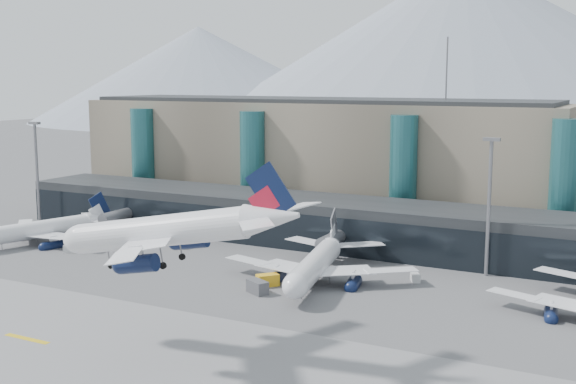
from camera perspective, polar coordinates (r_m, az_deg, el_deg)
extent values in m
plane|color=#515154|center=(107.73, -6.50, -10.70)|extent=(900.00, 900.00, 0.00)
cube|color=slate|center=(96.49, -11.60, -13.21)|extent=(400.00, 40.00, 0.04)
cube|color=gold|center=(109.48, -19.93, -10.84)|extent=(8.00, 1.00, 0.02)
cube|color=black|center=(156.13, 5.40, -2.58)|extent=(170.00, 18.00, 10.00)
cube|color=black|center=(148.29, 4.10, -3.58)|extent=(170.00, 0.40, 8.00)
cylinder|color=slate|center=(175.26, -12.94, -1.77)|extent=(2.80, 14.00, 2.80)
cube|color=slate|center=(175.83, -12.91, -2.73)|extent=(1.20, 1.20, 2.40)
cylinder|color=slate|center=(146.37, 3.77, -3.66)|extent=(2.80, 14.00, 2.80)
cube|color=slate|center=(147.05, 3.76, -4.80)|extent=(1.20, 1.20, 2.40)
cube|color=gray|center=(193.48, 2.13, 2.69)|extent=(130.00, 30.00, 30.00)
cube|color=black|center=(192.41, 2.16, 7.28)|extent=(123.50, 28.00, 1.00)
cylinder|color=#225C60|center=(203.89, -11.37, 2.56)|extent=(6.40, 6.40, 28.00)
cylinder|color=#225C60|center=(184.14, -2.82, 2.05)|extent=(6.40, 6.40, 28.00)
cylinder|color=#225C60|center=(167.78, 9.08, 1.27)|extent=(6.40, 6.40, 28.00)
cylinder|color=#225C60|center=(160.43, 21.02, 0.43)|extent=(6.40, 6.40, 28.00)
cylinder|color=slate|center=(180.22, 12.43, 9.35)|extent=(0.40, 0.40, 16.00)
cone|color=gray|center=(561.92, -7.06, 9.04)|extent=(320.00, 320.00, 75.00)
cone|color=gray|center=(478.87, 13.46, 10.98)|extent=(400.00, 400.00, 110.00)
cylinder|color=slate|center=(189.62, -19.20, 1.30)|extent=(0.70, 0.70, 25.00)
cube|color=slate|center=(188.45, -19.40, 5.16)|extent=(3.00, 1.20, 0.60)
cylinder|color=slate|center=(136.77, 15.58, -1.32)|extent=(0.70, 0.70, 25.00)
cube|color=slate|center=(135.15, 15.81, 4.03)|extent=(3.00, 1.20, 0.60)
cylinder|color=white|center=(94.82, -9.05, -2.18)|extent=(25.31, 7.00, 4.14)
ellipsoid|color=white|center=(101.53, -15.19, -1.65)|extent=(6.24, 4.78, 4.14)
cone|color=white|center=(88.02, 0.08, -2.79)|extent=(7.57, 4.94, 4.14)
cube|color=white|center=(86.56, -10.94, -3.76)|extent=(14.53, 18.39, 0.21)
cylinder|color=#0D1739|center=(89.55, -10.96, -4.73)|extent=(5.23, 2.84, 2.28)
cube|color=white|center=(83.42, -1.13, -3.31)|extent=(8.21, 9.67, 0.17)
cube|color=white|center=(101.84, -5.68, -1.73)|extent=(11.39, 18.86, 0.21)
cylinder|color=#0D1739|center=(101.03, -6.92, -3.06)|extent=(5.23, 2.84, 2.28)
cube|color=white|center=(92.58, 1.18, -2.08)|extent=(6.71, 9.95, 0.17)
cube|color=#0D1739|center=(87.28, 0.30, -0.68)|extent=(6.17, 0.96, 7.29)
cube|color=#AD152B|center=(87.87, -0.35, -1.44)|extent=(4.14, 0.76, 3.99)
cylinder|color=slate|center=(99.93, -13.38, -3.32)|extent=(0.17, 0.17, 3.31)
cylinder|color=black|center=(100.24, -13.35, -4.13)|extent=(0.76, 0.35, 0.74)
cylinder|color=black|center=(93.09, -9.17, -5.01)|extent=(0.98, 0.47, 0.95)
cylinder|color=black|center=(97.30, -7.71, -4.36)|extent=(0.98, 0.47, 0.95)
cylinder|color=white|center=(169.25, -18.54, -2.34)|extent=(10.91, 23.58, 3.90)
cone|color=white|center=(176.24, -14.14, -1.64)|extent=(5.77, 7.59, 3.90)
cube|color=white|center=(162.77, -16.68, -2.92)|extent=(17.38, 7.76, 0.19)
cylinder|color=#0D1739|center=(164.32, -17.39, -3.55)|extent=(3.48, 5.13, 2.14)
cube|color=white|center=(172.23, -13.34, -1.79)|extent=(9.19, 4.85, 0.16)
cube|color=white|center=(177.53, -19.25, -2.07)|extent=(16.20, 15.61, 0.19)
cylinder|color=#0D1739|center=(175.55, -19.33, -2.86)|extent=(3.48, 5.13, 2.14)
cube|color=white|center=(180.22, -14.91, -1.38)|extent=(8.50, 8.61, 0.16)
cube|color=#0D1739|center=(175.88, -14.09, -0.63)|extent=(2.00, 5.61, 6.86)
cube|color=white|center=(175.57, -14.35, -1.04)|extent=(1.45, 3.79, 3.75)
cylinder|color=slate|center=(166.39, -21.03, -3.55)|extent=(0.16, 0.16, 3.12)
cylinder|color=black|center=(166.67, -21.01, -4.01)|extent=(0.45, 0.73, 0.69)
cylinder|color=black|center=(168.41, -17.81, -3.71)|extent=(0.60, 0.95, 0.89)
cylinder|color=black|center=(172.52, -18.52, -3.45)|extent=(0.60, 0.95, 0.89)
cylinder|color=white|center=(130.02, 2.32, -5.01)|extent=(9.50, 26.10, 4.27)
ellipsoid|color=white|center=(117.91, 0.89, -6.47)|extent=(5.41, 6.73, 4.27)
cone|color=white|center=(145.73, 3.81, -3.41)|extent=(5.70, 8.09, 4.27)
cube|color=white|center=(130.25, 6.47, -5.36)|extent=(18.48, 16.06, 0.21)
cylinder|color=#0D1739|center=(129.75, 5.38, -6.39)|extent=(3.36, 5.53, 2.35)
cube|color=white|center=(144.77, 5.81, -3.43)|extent=(9.70, 8.97, 0.17)
cube|color=white|center=(134.22, -1.34, -4.87)|extent=(19.35, 10.26, 0.21)
cylinder|color=#0D1739|center=(132.79, -0.61, -5.99)|extent=(3.36, 5.53, 2.35)
cube|color=white|center=(146.79, 1.83, -3.21)|extent=(10.22, 6.19, 0.17)
cube|color=slate|center=(145.40, 3.85, -2.06)|extent=(1.57, 6.29, 7.52)
cube|color=white|center=(144.59, 3.76, -2.64)|extent=(1.17, 4.24, 4.11)
cylinder|color=slate|center=(122.27, 1.34, -7.26)|extent=(0.17, 0.17, 3.42)
cylinder|color=black|center=(122.70, 1.34, -7.93)|extent=(0.42, 0.80, 0.76)
cylinder|color=black|center=(131.62, 3.51, -6.77)|extent=(0.57, 1.03, 0.97)
cylinder|color=black|center=(132.73, 1.33, -6.62)|extent=(0.57, 1.03, 0.97)
cube|color=white|center=(120.91, 19.19, -7.15)|extent=(17.38, 10.12, 0.19)
cylinder|color=#0D1739|center=(120.23, 20.09, -8.26)|extent=(2.74, 4.86, 2.10)
cube|color=white|center=(133.49, 20.79, -5.28)|extent=(9.17, 6.00, 0.15)
cube|color=#BDBDBD|center=(158.59, -16.78, -4.30)|extent=(3.25, 2.60, 1.60)
cube|color=gold|center=(157.05, -8.25, -4.18)|extent=(1.87, 2.55, 1.33)
cube|color=#49494E|center=(123.60, -2.43, -7.51)|extent=(4.55, 3.73, 2.23)
cube|color=#BDBDBD|center=(132.55, 10.02, -6.67)|extent=(2.46, 2.87, 1.45)
cube|color=gold|center=(127.78, -1.62, -6.98)|extent=(3.99, 4.21, 2.11)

